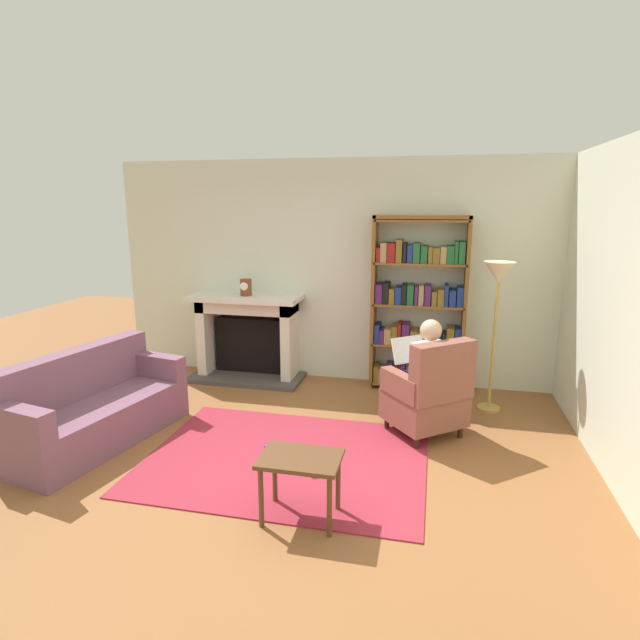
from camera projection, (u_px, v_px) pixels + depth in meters
ground at (276, 477)px, 4.15m from camera, size 14.00×14.00×0.00m
back_wall at (336, 272)px, 6.27m from camera, size 5.60×0.10×2.70m
side_wall_right at (604, 300)px, 4.47m from camera, size 0.10×5.20×2.70m
area_rug at (286, 458)px, 4.43m from camera, size 2.40×1.80×0.01m
fireplace at (249, 333)px, 6.44m from camera, size 1.42×0.64×1.07m
mantel_clock at (246, 287)px, 6.20m from camera, size 0.14×0.14×0.20m
bookshelf at (418, 307)px, 5.92m from camera, size 1.08×0.32×2.05m
armchair_reading at (429, 394)px, 4.79m from camera, size 0.89×0.89×0.97m
seated_reader at (422, 370)px, 4.85m from camera, size 0.57×0.59×1.14m
sofa_floral at (93, 408)px, 4.72m from camera, size 1.04×1.81×0.85m
side_table at (300, 467)px, 3.52m from camera, size 0.56×0.39×0.47m
scattered_books at (308, 461)px, 4.35m from camera, size 0.73×0.53×0.04m
floor_lamp at (498, 286)px, 5.20m from camera, size 0.32×0.32×1.60m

